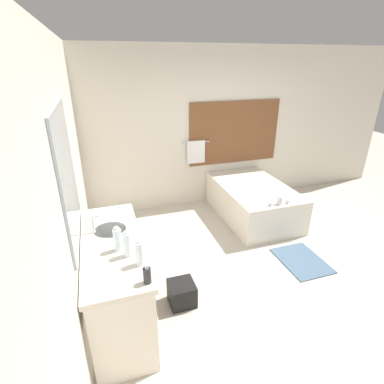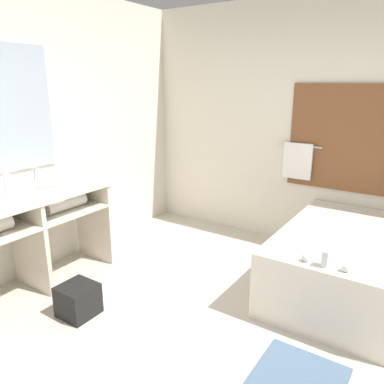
# 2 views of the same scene
# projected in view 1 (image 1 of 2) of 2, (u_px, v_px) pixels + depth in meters

# --- Properties ---
(ground_plane) EXTENTS (16.00, 16.00, 0.00)m
(ground_plane) POSITION_uv_depth(u_px,v_px,m) (271.00, 269.00, 3.84)
(ground_plane) COLOR beige
(ground_plane) RESTS_ON ground
(wall_back_with_blinds) EXTENTS (7.40, 0.13, 2.70)m
(wall_back_with_blinds) POSITION_uv_depth(u_px,v_px,m) (212.00, 129.00, 5.24)
(wall_back_with_blinds) COLOR silver
(wall_back_with_blinds) RESTS_ON ground_plane
(wall_left_with_mirror) EXTENTS (0.08, 7.40, 2.70)m
(wall_left_with_mirror) POSITION_uv_depth(u_px,v_px,m) (68.00, 195.00, 2.66)
(wall_left_with_mirror) COLOR silver
(wall_left_with_mirror) RESTS_ON ground_plane
(vanity_counter) EXTENTS (0.56, 1.52, 0.90)m
(vanity_counter) POSITION_uv_depth(u_px,v_px,m) (115.00, 261.00, 2.92)
(vanity_counter) COLOR beige
(vanity_counter) RESTS_ON ground_plane
(sink_faucet) EXTENTS (0.09, 0.04, 0.18)m
(sink_faucet) POSITION_uv_depth(u_px,v_px,m) (93.00, 224.00, 2.92)
(sink_faucet) COLOR silver
(sink_faucet) RESTS_ON vanity_counter
(bathtub) EXTENTS (1.04, 1.66, 0.68)m
(bathtub) POSITION_uv_depth(u_px,v_px,m) (253.00, 199.00, 5.02)
(bathtub) COLOR silver
(bathtub) RESTS_ON ground_plane
(water_bottle_1) EXTENTS (0.07, 0.07, 0.23)m
(water_bottle_1) POSITION_uv_depth(u_px,v_px,m) (118.00, 239.00, 2.64)
(water_bottle_1) COLOR white
(water_bottle_1) RESTS_ON vanity_counter
(water_bottle_2) EXTENTS (0.07, 0.07, 0.23)m
(water_bottle_2) POSITION_uv_depth(u_px,v_px,m) (139.00, 253.00, 2.45)
(water_bottle_2) COLOR white
(water_bottle_2) RESTS_ON vanity_counter
(water_bottle_3) EXTENTS (0.07, 0.07, 0.24)m
(water_bottle_3) POSITION_uv_depth(u_px,v_px,m) (127.00, 244.00, 2.56)
(water_bottle_3) COLOR white
(water_bottle_3) RESTS_ON vanity_counter
(soap_dispenser) EXTENTS (0.06, 0.06, 0.16)m
(soap_dispenser) POSITION_uv_depth(u_px,v_px,m) (147.00, 275.00, 2.27)
(soap_dispenser) COLOR #28282D
(soap_dispenser) RESTS_ON vanity_counter
(waste_bin) EXTENTS (0.28, 0.28, 0.26)m
(waste_bin) POSITION_uv_depth(u_px,v_px,m) (182.00, 293.00, 3.26)
(waste_bin) COLOR black
(waste_bin) RESTS_ON ground_plane
(bath_mat) EXTENTS (0.54, 0.71, 0.02)m
(bath_mat) POSITION_uv_depth(u_px,v_px,m) (302.00, 261.00, 3.98)
(bath_mat) COLOR slate
(bath_mat) RESTS_ON ground_plane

